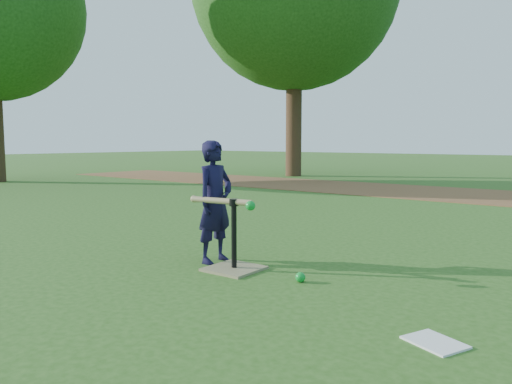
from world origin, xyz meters
The scene contains 7 objects.
ground centered at (0.00, 0.00, 0.00)m, with size 80.00×80.00×0.00m, color #285116.
dirt_strip centered at (0.00, 7.50, 0.01)m, with size 24.00×3.00×0.01m, color brown.
child centered at (-0.08, 0.16, 0.55)m, with size 0.40×0.27×1.11m, color black.
wiffle_ball_ground centered at (0.90, 0.08, 0.04)m, with size 0.08×0.08×0.08m, color #0D972C.
clipboard centered at (2.14, -0.45, 0.01)m, with size 0.30×0.23×0.01m, color white.
batting_tee centered at (0.25, 0.04, 0.11)m, with size 0.45×0.45×0.61m.
swing_action centered at (0.18, 0.00, 0.59)m, with size 0.74×0.17×0.08m.
Camera 1 is at (3.03, -3.11, 1.10)m, focal length 35.00 mm.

